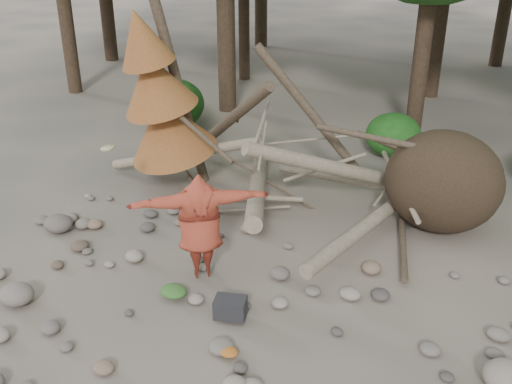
% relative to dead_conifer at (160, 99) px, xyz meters
% --- Properties ---
extents(ground, '(120.00, 120.00, 0.00)m').
position_rel_dead_conifer_xyz_m(ground, '(3.12, -3.37, -2.11)').
color(ground, '#514C44').
rests_on(ground, ground).
extents(deadfall_pile, '(8.55, 5.24, 3.30)m').
position_rel_dead_conifer_xyz_m(deadfall_pile, '(5.13, 0.87, -1.16)').
color(deadfall_pile, '#332619').
rests_on(deadfall_pile, ground).
extents(dead_conifer, '(2.06, 2.16, 4.35)m').
position_rel_dead_conifer_xyz_m(dead_conifer, '(0.00, 0.00, 0.00)').
color(dead_conifer, '#4C3F30').
rests_on(dead_conifer, ground).
extents(bush_left, '(1.80, 1.80, 1.44)m').
position_rel_dead_conifer_xyz_m(bush_left, '(-2.38, 3.83, -1.39)').
color(bush_left, '#184813').
rests_on(bush_left, ground).
extents(bush_mid, '(1.40, 1.40, 1.12)m').
position_rel_dead_conifer_xyz_m(bush_mid, '(3.92, 4.43, -1.55)').
color(bush_mid, '#215B1A').
rests_on(bush_mid, ground).
extents(frisbee_thrower, '(3.30, 1.86, 1.82)m').
position_rel_dead_conifer_xyz_m(frisbee_thrower, '(2.56, -2.63, -1.13)').
color(frisbee_thrower, maroon).
rests_on(frisbee_thrower, ground).
extents(backpack, '(0.53, 0.43, 0.31)m').
position_rel_dead_conifer_xyz_m(backpack, '(3.53, -3.41, -1.96)').
color(backpack, black).
rests_on(backpack, ground).
extents(cloth_green, '(0.44, 0.37, 0.17)m').
position_rel_dead_conifer_xyz_m(cloth_green, '(2.46, -3.34, -2.03)').
color(cloth_green, '#305B24').
rests_on(cloth_green, ground).
extents(cloth_orange, '(0.27, 0.22, 0.10)m').
position_rel_dead_conifer_xyz_m(cloth_orange, '(3.91, -4.15, -2.06)').
color(cloth_orange, '#9D561A').
rests_on(cloth_orange, ground).
extents(boulder_front_left, '(0.56, 0.50, 0.33)m').
position_rel_dead_conifer_xyz_m(boulder_front_left, '(0.37, -4.54, -1.94)').
color(boulder_front_left, '#6F665C').
rests_on(boulder_front_left, ground).
extents(boulder_mid_right, '(0.66, 0.59, 0.40)m').
position_rel_dead_conifer_xyz_m(boulder_mid_right, '(7.36, -3.08, -1.91)').
color(boulder_mid_right, gray).
rests_on(boulder_mid_right, ground).
extents(boulder_mid_left, '(0.57, 0.51, 0.34)m').
position_rel_dead_conifer_xyz_m(boulder_mid_left, '(-0.77, -2.50, -1.94)').
color(boulder_mid_left, '#5B534C').
rests_on(boulder_mid_left, ground).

